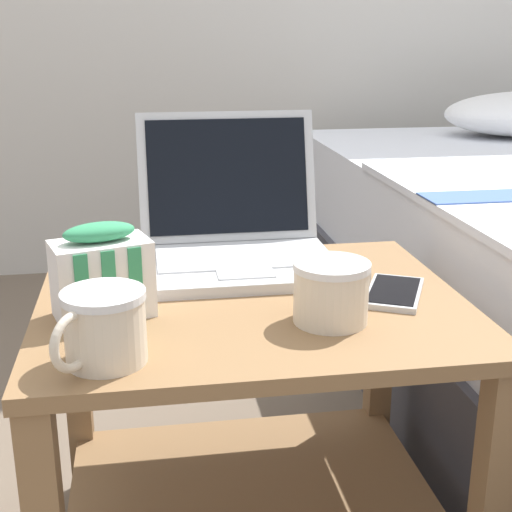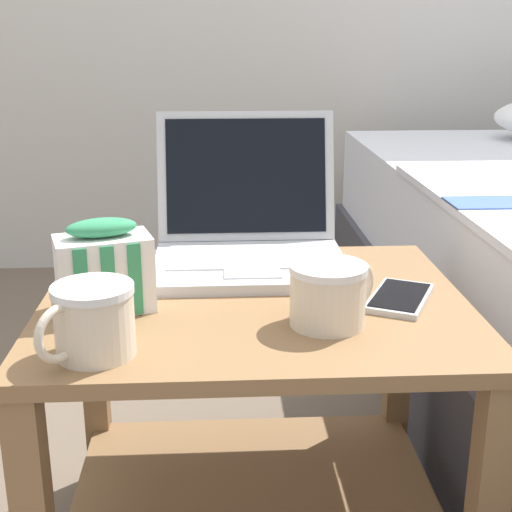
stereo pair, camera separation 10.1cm
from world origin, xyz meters
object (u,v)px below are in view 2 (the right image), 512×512
object	(u,v)px
mug_front_left	(329,291)
laptop	(248,234)
mug_front_right	(92,317)
snack_bag	(104,269)
cell_phone	(400,298)

from	to	relation	value
mug_front_left	laptop	bearing A→B (deg)	109.16
laptop	mug_front_right	size ratio (longest dim) A/B	2.58
laptop	mug_front_left	bearing A→B (deg)	-70.84
mug_front_left	snack_bag	size ratio (longest dim) A/B	0.86
snack_bag	cell_phone	distance (m)	0.44
laptop	cell_phone	world-z (taller)	laptop
laptop	mug_front_right	bearing A→B (deg)	-119.62
mug_front_left	cell_phone	distance (m)	0.15
mug_front_right	cell_phone	size ratio (longest dim) A/B	0.78
laptop	mug_front_left	world-z (taller)	laptop
mug_front_right	snack_bag	xyz separation A→B (m)	(-0.01, 0.15, 0.01)
laptop	mug_front_right	world-z (taller)	laptop
mug_front_right	cell_phone	world-z (taller)	mug_front_right
snack_bag	cell_phone	size ratio (longest dim) A/B	0.93
mug_front_left	snack_bag	distance (m)	0.32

